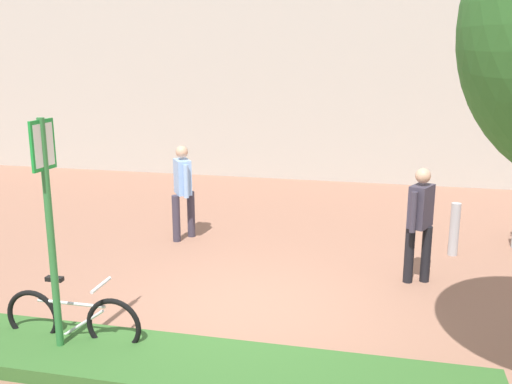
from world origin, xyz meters
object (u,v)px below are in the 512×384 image
at_px(person_shirt_white, 183,186).
at_px(person_suited_dark, 420,218).
at_px(parking_sign_post, 48,208).
at_px(bike_at_sign, 73,320).
at_px(bollard_steel, 454,229).

distance_m(person_shirt_white, person_suited_dark, 4.21).
height_order(parking_sign_post, person_shirt_white, parking_sign_post).
bearing_deg(person_suited_dark, person_shirt_white, 164.11).
distance_m(bike_at_sign, person_shirt_white, 4.11).
bearing_deg(parking_sign_post, bike_at_sign, 84.15).
bearing_deg(person_shirt_white, bollard_steel, 2.21).
relative_size(parking_sign_post, bollard_steel, 2.98).
xyz_separation_m(parking_sign_post, bollard_steel, (4.60, 4.48, -1.29)).
bearing_deg(bollard_steel, bike_at_sign, -137.15).
bearing_deg(bollard_steel, person_shirt_white, -177.79).
bearing_deg(parking_sign_post, person_suited_dark, 38.59).
distance_m(bike_at_sign, person_suited_dark, 4.93).
height_order(bike_at_sign, bollard_steel, bollard_steel).
bearing_deg(parking_sign_post, person_shirt_white, 91.30).
relative_size(bollard_steel, person_suited_dark, 0.52).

